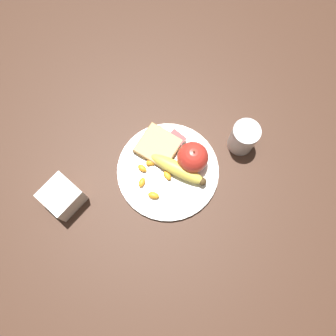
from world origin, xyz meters
TOP-DOWN VIEW (x-y plane):
  - ground_plane at (0.00, 0.00)m, footprint 3.00×3.00m
  - plate at (0.00, 0.00)m, footprint 0.28×0.28m
  - juice_glass at (-0.10, -0.20)m, footprint 0.07×0.07m
  - apple at (-0.03, -0.06)m, footprint 0.08×0.08m
  - banana at (-0.02, -0.02)m, footprint 0.17×0.07m
  - bread_slice at (0.06, -0.03)m, footprint 0.12×0.11m
  - fork at (0.01, 0.02)m, footprint 0.19×0.07m
  - jam_packet at (0.04, -0.08)m, footprint 0.05×0.04m
  - orange_segment_0 at (0.06, 0.04)m, footprint 0.03×0.02m
  - orange_segment_1 at (0.05, 0.01)m, footprint 0.03×0.04m
  - orange_segment_2 at (0.03, 0.07)m, footprint 0.02×0.03m
  - orange_segment_3 at (-0.02, 0.08)m, footprint 0.04×0.03m
  - orange_segment_4 at (-0.01, 0.01)m, footprint 0.03×0.02m
  - condiment_caddy at (0.16, 0.24)m, footprint 0.09×0.09m

SIDE VIEW (x-z plane):
  - ground_plane at x=0.00m, z-range 0.00..0.00m
  - plate at x=0.00m, z-range 0.00..0.02m
  - fork at x=0.01m, z-range 0.01..0.02m
  - orange_segment_2 at x=0.03m, z-range 0.01..0.03m
  - orange_segment_0 at x=0.06m, z-range 0.01..0.03m
  - orange_segment_4 at x=-0.01m, z-range 0.01..0.03m
  - orange_segment_3 at x=-0.02m, z-range 0.01..0.03m
  - orange_segment_1 at x=0.05m, z-range 0.01..0.03m
  - jam_packet at x=0.04m, z-range 0.01..0.03m
  - bread_slice at x=0.06m, z-range 0.01..0.03m
  - banana at x=-0.02m, z-range 0.01..0.05m
  - condiment_caddy at x=0.16m, z-range 0.00..0.07m
  - juice_glass at x=-0.10m, z-range 0.00..0.09m
  - apple at x=-0.03m, z-range 0.01..0.10m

